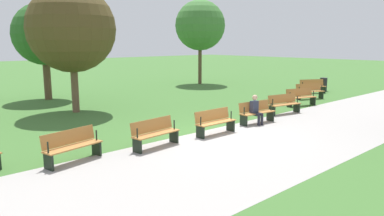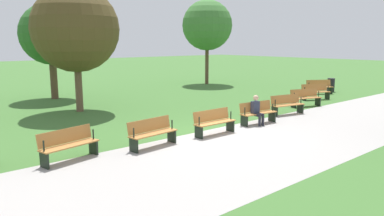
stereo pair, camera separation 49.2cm
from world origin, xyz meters
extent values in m
plane|color=#3D6B2D|center=(0.00, 0.00, 0.00)|extent=(120.00, 120.00, 0.00)
cube|color=#A39E99|center=(0.00, 1.94, 0.00)|extent=(40.42, 5.24, 0.01)
cube|color=#B27538|center=(-12.38, -3.18, 0.45)|extent=(1.69, 1.20, 0.04)
cube|color=#B27538|center=(-12.48, -3.36, 0.69)|extent=(1.53, 0.91, 0.40)
cube|color=black|center=(-13.07, -2.81, 0.21)|extent=(0.23, 0.36, 0.43)
cylinder|color=black|center=(-13.06, -2.79, 0.61)|extent=(0.06, 0.06, 0.30)
cube|color=black|center=(-11.69, -3.56, 0.21)|extent=(0.23, 0.36, 0.43)
cylinder|color=black|center=(-11.68, -3.55, 0.61)|extent=(0.06, 0.06, 0.30)
cube|color=#B27538|center=(-10.06, -2.05, 0.45)|extent=(1.73, 1.07, 0.04)
cube|color=#B27538|center=(-10.14, -2.24, 0.69)|extent=(1.60, 0.76, 0.40)
cube|color=black|center=(-10.78, -1.75, 0.21)|extent=(0.20, 0.37, 0.43)
cylinder|color=black|center=(-10.77, -1.73, 0.61)|extent=(0.06, 0.06, 0.30)
cube|color=black|center=(-9.34, -2.36, 0.21)|extent=(0.20, 0.37, 0.43)
cylinder|color=black|center=(-9.33, -2.34, 0.61)|extent=(0.06, 0.06, 0.30)
cube|color=#B27538|center=(-7.63, -1.16, 0.45)|extent=(1.74, 0.92, 0.04)
cube|color=#B27538|center=(-7.69, -1.35, 0.69)|extent=(1.64, 0.60, 0.40)
cube|color=black|center=(-8.38, -0.93, 0.21)|extent=(0.17, 0.37, 0.43)
cylinder|color=black|center=(-8.38, -0.91, 0.61)|extent=(0.06, 0.06, 0.30)
cube|color=black|center=(-6.88, -1.40, 0.21)|extent=(0.17, 0.37, 0.43)
cylinder|color=black|center=(-6.88, -1.38, 0.61)|extent=(0.06, 0.06, 0.30)
cube|color=#B27538|center=(-5.13, -0.52, 0.45)|extent=(1.74, 0.77, 0.04)
cube|color=#B27538|center=(-5.17, -0.71, 0.69)|extent=(1.68, 0.44, 0.40)
cube|color=black|center=(-5.90, -0.36, 0.21)|extent=(0.13, 0.38, 0.43)
cylinder|color=black|center=(-5.90, -0.34, 0.61)|extent=(0.05, 0.05, 0.30)
cube|color=black|center=(-4.36, -0.68, 0.21)|extent=(0.13, 0.38, 0.43)
cylinder|color=black|center=(-4.36, -0.66, 0.61)|extent=(0.05, 0.05, 0.30)
cube|color=#B27538|center=(-2.58, -0.13, 0.45)|extent=(1.73, 0.61, 0.04)
cube|color=#B27538|center=(-2.60, -0.33, 0.69)|extent=(1.69, 0.27, 0.40)
cube|color=black|center=(-3.36, -0.05, 0.21)|extent=(0.10, 0.38, 0.43)
cylinder|color=black|center=(-3.36, -0.03, 0.61)|extent=(0.05, 0.05, 0.30)
cube|color=black|center=(-1.80, -0.21, 0.21)|extent=(0.10, 0.38, 0.43)
cylinder|color=black|center=(-1.80, -0.19, 0.61)|extent=(0.05, 0.05, 0.30)
cube|color=#B27538|center=(0.00, 0.00, 0.45)|extent=(1.69, 0.44, 0.04)
cube|color=#B27538|center=(0.00, -0.20, 0.69)|extent=(1.69, 0.10, 0.40)
cube|color=black|center=(-0.78, 0.00, 0.21)|extent=(0.06, 0.37, 0.43)
cylinder|color=black|center=(-0.78, 0.02, 0.61)|extent=(0.04, 0.04, 0.30)
cube|color=black|center=(0.78, 0.00, 0.21)|extent=(0.06, 0.37, 0.43)
cylinder|color=black|center=(0.78, 0.02, 0.61)|extent=(0.04, 0.04, 0.30)
cube|color=#B27538|center=(2.58, -0.13, 0.45)|extent=(1.73, 0.61, 0.04)
cube|color=#B27538|center=(2.60, -0.33, 0.69)|extent=(1.69, 0.27, 0.40)
cube|color=black|center=(1.80, -0.21, 0.21)|extent=(0.10, 0.38, 0.43)
cylinder|color=black|center=(1.80, -0.19, 0.61)|extent=(0.05, 0.05, 0.30)
cube|color=black|center=(3.36, -0.05, 0.21)|extent=(0.10, 0.38, 0.43)
cylinder|color=black|center=(3.36, -0.03, 0.61)|extent=(0.05, 0.05, 0.30)
cube|color=#B27538|center=(5.13, -0.52, 0.45)|extent=(1.74, 0.77, 0.04)
cube|color=#B27538|center=(5.17, -0.71, 0.69)|extent=(1.68, 0.44, 0.40)
cube|color=black|center=(4.36, -0.68, 0.21)|extent=(0.13, 0.38, 0.43)
cylinder|color=black|center=(4.36, -0.66, 0.61)|extent=(0.05, 0.05, 0.30)
cube|color=black|center=(5.90, -0.36, 0.21)|extent=(0.13, 0.38, 0.43)
cylinder|color=black|center=(5.90, -0.34, 0.61)|extent=(0.05, 0.05, 0.30)
cube|color=#2D3347|center=(-2.40, -0.17, 0.70)|extent=(0.34, 0.23, 0.50)
sphere|color=tan|center=(-2.39, -0.15, 1.09)|extent=(0.22, 0.22, 0.22)
cylinder|color=#23232D|center=(-2.47, 0.02, 0.43)|extent=(0.17, 0.37, 0.13)
cylinder|color=#23232D|center=(-2.45, 0.20, 0.21)|extent=(0.12, 0.12, 0.43)
cylinder|color=#23232D|center=(-2.29, 0.00, 0.43)|extent=(0.17, 0.37, 0.13)
cylinder|color=#23232D|center=(-2.27, 0.18, 0.21)|extent=(0.12, 0.12, 0.43)
cylinder|color=brown|center=(1.26, -12.28, 1.30)|extent=(0.41, 0.41, 2.60)
sphere|color=#285B23|center=(1.26, -12.28, 3.73)|extent=(3.49, 3.49, 3.49)
cylinder|color=brown|center=(-10.80, -12.14, 1.65)|extent=(0.28, 0.28, 3.31)
sphere|color=#3D7533|center=(-10.80, -12.14, 4.57)|extent=(3.88, 3.88, 3.88)
cylinder|color=brown|center=(1.81, -7.48, 1.29)|extent=(0.33, 0.33, 2.58)
sphere|color=#4C3D1E|center=(1.81, -7.48, 3.89)|extent=(4.01, 4.01, 4.01)
cylinder|color=black|center=(-13.98, -3.32, 0.45)|extent=(0.47, 0.47, 0.90)
camera|label=1|loc=(9.29, 8.86, 3.29)|focal=34.20mm
camera|label=2|loc=(8.92, 9.19, 3.29)|focal=34.20mm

